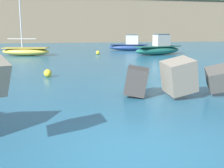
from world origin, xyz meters
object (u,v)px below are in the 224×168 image
Objects in this scene: boat_mid_right at (26,51)px; mooring_buoy_middle at (98,53)px; boat_near_centre at (159,48)px; boat_mid_left at (130,46)px; mooring_buoy_inner at (48,73)px.

boat_mid_right reaches higher than mooring_buoy_middle.
mooring_buoy_middle is at bearing -2.34° from boat_mid_right.
boat_mid_right is at bearing 171.72° from boat_near_centre.
mooring_buoy_middle is (7.67, -0.31, -0.30)m from boat_mid_right.
boat_mid_left is 12.98× the size of mooring_buoy_middle.
boat_mid_left is at bearing 61.99° from mooring_buoy_inner.
boat_near_centre is 14.08× the size of mooring_buoy_inner.
boat_mid_right is 18.11× the size of mooring_buoy_middle.
mooring_buoy_middle is at bearing -132.88° from boat_mid_left.
boat_mid_left reaches higher than mooring_buoy_inner.
boat_mid_left is at bearing 22.83° from boat_mid_right.
boat_mid_left is (-1.07, 7.56, -0.06)m from boat_near_centre.
boat_near_centre reaches higher than mooring_buoy_middle.
mooring_buoy_inner is (-10.85, -20.39, -0.44)m from boat_mid_left.
boat_near_centre is 1.08× the size of boat_mid_left.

